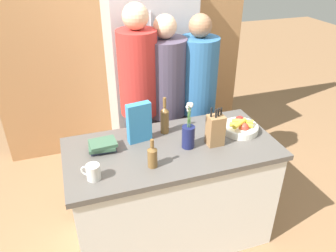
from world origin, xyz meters
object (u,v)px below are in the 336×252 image
Objects in this scene: knife_block at (215,130)px; flower_vase at (188,134)px; person_in_blue at (165,99)px; book_stack at (103,146)px; person_at_sink at (139,96)px; person_in_red_tee at (197,96)px; coffee_mug at (93,172)px; bottle_oil at (165,119)px; fruit_bowl at (241,127)px; refrigerator at (150,71)px; cereal_box at (139,123)px; bottle_vinegar at (152,156)px.

flower_vase reaches higher than knife_block.
book_stack is at bearing -163.05° from person_in_blue.
person_in_red_tee is at bearing -4.09° from person_at_sink.
person_in_red_tee is (0.94, 0.53, 0.01)m from book_stack.
coffee_mug is 0.59× the size of book_stack.
bottle_oil is 0.18× the size of person_in_red_tee.
person_in_blue is (-0.14, 0.74, -0.06)m from knife_block.
person_in_red_tee is (0.54, -0.01, -0.07)m from person_at_sink.
fruit_bowl is 2.33× the size of coffee_mug.
coffee_mug is 0.07× the size of person_in_red_tee.
bottle_oil is at bearing 111.41° from flower_vase.
refrigerator is 1.03m from bottle_oil.
knife_block is 0.72m from person_in_red_tee.
cereal_box is at bearing 156.91° from knife_block.
refrigerator is 0.63m from person_at_sink.
person_at_sink reaches higher than bottle_oil.
bottle_oil is (-0.16, -1.02, -0.00)m from refrigerator.
person_in_blue is (0.37, 0.52, -0.10)m from cereal_box.
person_in_blue is at bearing 41.14° from book_stack.
book_stack is 0.12× the size of person_in_red_tee.
fruit_bowl is 0.79m from cereal_box.
knife_block is 0.81m from person_at_sink.
flower_vase is (-0.46, -0.07, 0.06)m from fruit_bowl.
coffee_mug is 0.39m from bottle_vinegar.
person_in_red_tee is at bearing -30.34° from person_in_blue.
person_at_sink is (-0.25, -0.58, 0.01)m from refrigerator.
bottle_oil is at bearing -113.90° from person_in_red_tee.
person_in_red_tee reaches higher than knife_block.
bottle_oil is (-0.10, 0.25, 0.01)m from flower_vase.
person_at_sink reaches higher than coffee_mug.
cereal_box is at bearing 90.45° from bottle_vinegar.
person_in_blue is at bearing -90.98° from refrigerator.
knife_block reaches higher than coffee_mug.
coffee_mug is 1.14m from person_in_blue.
flower_vase is 0.72m from person_in_blue.
refrigerator is 7.23× the size of fruit_bowl.
knife_block is 0.55m from cereal_box.
bottle_vinegar is (-0.37, -1.41, -0.04)m from refrigerator.
flower_vase is at bearing 25.07° from bottle_vinegar.
knife_block is at bearing -12.23° from book_stack.
refrigerator is 1.30m from knife_block.
person_in_blue is (-0.01, -0.55, -0.07)m from refrigerator.
person_at_sink reaches higher than book_stack.
fruit_bowl is 0.80m from bottle_vinegar.
refrigerator is 6.69× the size of knife_block.
person_in_red_tee is at bearing 36.48° from cereal_box.
fruit_bowl is at bearing 10.78° from coffee_mug.
knife_block is 0.20m from flower_vase.
bottle_vinegar is at bearing -89.55° from cereal_box.
coffee_mug is 1.33m from person_in_red_tee.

